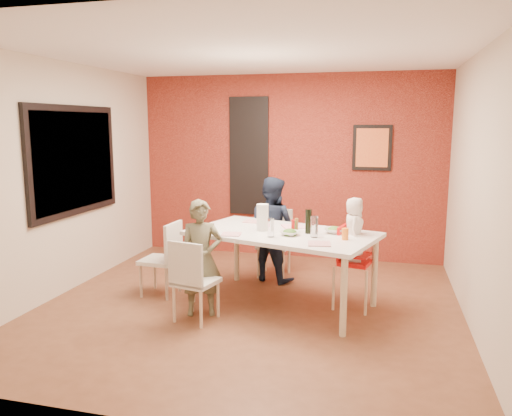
% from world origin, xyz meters
% --- Properties ---
extents(ground, '(4.50, 4.50, 0.00)m').
position_xyz_m(ground, '(0.00, 0.00, 0.00)').
color(ground, brown).
rests_on(ground, ground).
extents(ceiling, '(4.50, 4.50, 0.02)m').
position_xyz_m(ceiling, '(0.00, 0.00, 2.70)').
color(ceiling, white).
rests_on(ceiling, wall_back).
extents(wall_back, '(4.50, 0.02, 2.70)m').
position_xyz_m(wall_back, '(0.00, 2.25, 1.35)').
color(wall_back, beige).
rests_on(wall_back, ground).
extents(wall_front, '(4.50, 0.02, 2.70)m').
position_xyz_m(wall_front, '(0.00, -2.25, 1.35)').
color(wall_front, beige).
rests_on(wall_front, ground).
extents(wall_left, '(0.02, 4.50, 2.70)m').
position_xyz_m(wall_left, '(-2.25, 0.00, 1.35)').
color(wall_left, beige).
rests_on(wall_left, ground).
extents(wall_right, '(0.02, 4.50, 2.70)m').
position_xyz_m(wall_right, '(2.25, 0.00, 1.35)').
color(wall_right, beige).
rests_on(wall_right, ground).
extents(brick_accent_wall, '(4.50, 0.02, 2.70)m').
position_xyz_m(brick_accent_wall, '(0.00, 2.23, 1.35)').
color(brick_accent_wall, maroon).
rests_on(brick_accent_wall, ground).
extents(picture_window_frame, '(0.05, 1.70, 1.30)m').
position_xyz_m(picture_window_frame, '(-2.22, 0.20, 1.55)').
color(picture_window_frame, black).
rests_on(picture_window_frame, wall_left).
extents(picture_window_pane, '(0.02, 1.55, 1.15)m').
position_xyz_m(picture_window_pane, '(-2.21, 0.20, 1.55)').
color(picture_window_pane, black).
rests_on(picture_window_pane, wall_left).
extents(glassblock_strip, '(0.55, 0.03, 1.70)m').
position_xyz_m(glassblock_strip, '(-0.60, 2.21, 1.50)').
color(glassblock_strip, silver).
rests_on(glassblock_strip, wall_back).
extents(glassblock_surround, '(0.60, 0.03, 1.76)m').
position_xyz_m(glassblock_surround, '(-0.60, 2.21, 1.50)').
color(glassblock_surround, black).
rests_on(glassblock_surround, wall_back).
extents(art_print_frame, '(0.54, 0.03, 0.64)m').
position_xyz_m(art_print_frame, '(1.20, 2.21, 1.65)').
color(art_print_frame, black).
rests_on(art_print_frame, wall_back).
extents(art_print_canvas, '(0.44, 0.01, 0.54)m').
position_xyz_m(art_print_canvas, '(1.20, 2.19, 1.65)').
color(art_print_canvas, orange).
rests_on(art_print_canvas, wall_back).
extents(dining_table, '(2.20, 1.61, 0.82)m').
position_xyz_m(dining_table, '(0.33, 0.17, 0.75)').
color(dining_table, white).
rests_on(dining_table, ground).
extents(chair_near, '(0.47, 0.47, 0.85)m').
position_xyz_m(chair_near, '(-0.44, -0.56, 0.47)').
color(chair_near, beige).
rests_on(chair_near, ground).
extents(chair_far, '(0.42, 0.42, 0.87)m').
position_xyz_m(chair_far, '(0.02, 1.25, 0.49)').
color(chair_far, silver).
rests_on(chair_far, ground).
extents(chair_left, '(0.42, 0.42, 0.87)m').
position_xyz_m(chair_left, '(-1.04, 0.13, 0.48)').
color(chair_left, silver).
rests_on(chair_left, ground).
extents(high_chair, '(0.44, 0.44, 0.90)m').
position_xyz_m(high_chair, '(1.07, 0.27, 0.54)').
color(high_chair, red).
rests_on(high_chair, ground).
extents(child_near, '(0.52, 0.42, 1.22)m').
position_xyz_m(child_near, '(-0.43, -0.33, 0.61)').
color(child_near, brown).
rests_on(child_near, ground).
extents(child_far, '(0.78, 0.70, 1.33)m').
position_xyz_m(child_far, '(0.02, 1.01, 0.66)').
color(child_far, '#151D30').
rests_on(child_far, ground).
extents(toddler, '(0.23, 0.34, 0.68)m').
position_xyz_m(toddler, '(1.09, 0.26, 0.87)').
color(toddler, silver).
rests_on(toddler, high_chair).
extents(plate_near_left, '(0.23, 0.23, 0.01)m').
position_xyz_m(plate_near_left, '(-0.17, -0.10, 0.83)').
color(plate_near_left, silver).
rests_on(plate_near_left, dining_table).
extents(plate_far_mid, '(0.32, 0.32, 0.01)m').
position_xyz_m(plate_far_mid, '(0.40, 0.45, 0.83)').
color(plate_far_mid, white).
rests_on(plate_far_mid, dining_table).
extents(plate_near_right, '(0.25, 0.25, 0.01)m').
position_xyz_m(plate_near_right, '(0.79, -0.29, 0.83)').
color(plate_near_right, silver).
rests_on(plate_near_right, dining_table).
extents(plate_far_left, '(0.20, 0.20, 0.01)m').
position_xyz_m(plate_far_left, '(-0.14, 0.63, 0.83)').
color(plate_far_left, silver).
rests_on(plate_far_left, dining_table).
extents(salad_bowl_a, '(0.24, 0.24, 0.05)m').
position_xyz_m(salad_bowl_a, '(0.44, 0.03, 0.84)').
color(salad_bowl_a, silver).
rests_on(salad_bowl_a, dining_table).
extents(salad_bowl_b, '(0.25, 0.25, 0.05)m').
position_xyz_m(salad_bowl_b, '(0.88, 0.26, 0.85)').
color(salad_bowl_b, silver).
rests_on(salad_bowl_b, dining_table).
extents(wine_bottle, '(0.07, 0.07, 0.26)m').
position_xyz_m(wine_bottle, '(0.61, 0.17, 0.95)').
color(wine_bottle, black).
rests_on(wine_bottle, dining_table).
extents(wine_glass_a, '(0.07, 0.07, 0.19)m').
position_xyz_m(wine_glass_a, '(0.26, -0.09, 0.92)').
color(wine_glass_a, white).
rests_on(wine_glass_a, dining_table).
extents(wine_glass_b, '(0.08, 0.08, 0.22)m').
position_xyz_m(wine_glass_b, '(0.70, 0.00, 0.93)').
color(wine_glass_b, white).
rests_on(wine_glass_b, dining_table).
extents(paper_towel_roll, '(0.13, 0.13, 0.29)m').
position_xyz_m(paper_towel_roll, '(0.10, 0.20, 0.97)').
color(paper_towel_roll, silver).
rests_on(paper_towel_roll, dining_table).
extents(condiment_red, '(0.04, 0.04, 0.15)m').
position_xyz_m(condiment_red, '(0.45, 0.14, 0.89)').
color(condiment_red, red).
rests_on(condiment_red, dining_table).
extents(condiment_green, '(0.03, 0.03, 0.13)m').
position_xyz_m(condiment_green, '(0.46, 0.17, 0.88)').
color(condiment_green, '#2F6822').
rests_on(condiment_green, dining_table).
extents(condiment_brown, '(0.04, 0.04, 0.15)m').
position_xyz_m(condiment_brown, '(0.47, 0.23, 0.89)').
color(condiment_brown, brown).
rests_on(condiment_brown, dining_table).
extents(sippy_cup, '(0.07, 0.07, 0.12)m').
position_xyz_m(sippy_cup, '(1.02, -0.03, 0.88)').
color(sippy_cup, orange).
rests_on(sippy_cup, dining_table).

